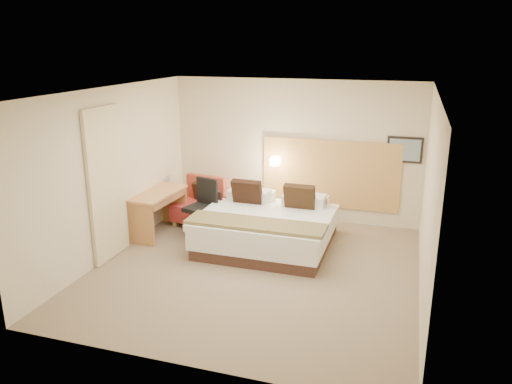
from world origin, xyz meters
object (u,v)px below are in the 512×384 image
(side_table, at_px, (218,214))
(desk, at_px, (159,201))
(desk_chair, at_px, (202,213))
(bed, at_px, (268,226))
(lounge_chair, at_px, (200,205))

(side_table, height_order, desk, desk)
(desk_chair, bearing_deg, desk, -170.43)
(bed, relative_size, desk_chair, 2.16)
(side_table, distance_m, desk_chair, 0.40)
(desk, bearing_deg, lounge_chair, 56.17)
(side_table, distance_m, desk, 1.10)
(desk, height_order, desk_chair, desk_chair)
(side_table, bearing_deg, desk, -153.11)
(lounge_chair, relative_size, desk, 0.74)
(bed, distance_m, lounge_chair, 1.67)
(desk_chair, bearing_deg, lounge_chair, 116.70)
(bed, height_order, side_table, bed)
(lounge_chair, bearing_deg, desk_chair, -63.30)
(lounge_chair, bearing_deg, side_table, -28.55)
(side_table, relative_size, desk, 0.48)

